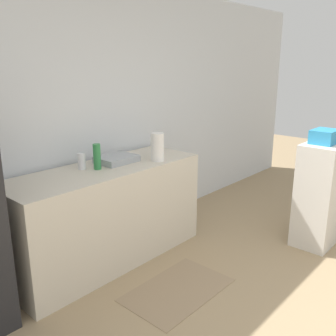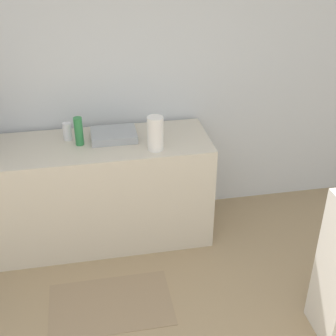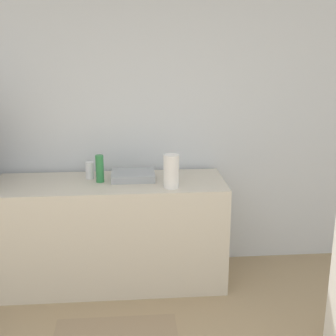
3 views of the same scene
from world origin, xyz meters
name	(u,v)px [view 3 (image 3 of 3)]	position (x,y,z in m)	size (l,w,h in m)	color
wall_back	(117,127)	(0.00, 2.66, 1.30)	(8.00, 0.06, 2.60)	silver
counter	(112,233)	(-0.07, 2.27, 0.46)	(1.91, 0.65, 0.91)	beige
sink_basin	(133,176)	(0.13, 2.33, 0.94)	(0.36, 0.28, 0.06)	#9EA3A8
bottle_tall	(100,169)	(-0.15, 2.27, 1.03)	(0.07, 0.07, 0.23)	#2D7F42
bottle_short	(90,170)	(-0.24, 2.38, 0.99)	(0.07, 0.07, 0.14)	silver
paper_towel_roll	(171,171)	(0.43, 2.08, 1.05)	(0.12, 0.12, 0.27)	white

